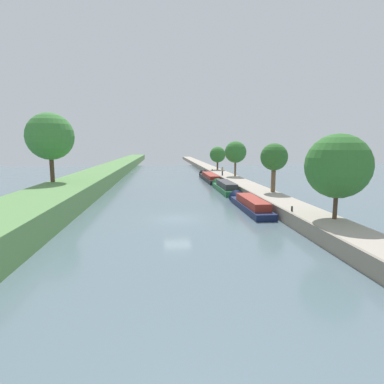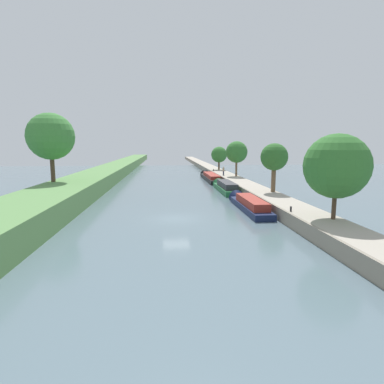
{
  "view_description": "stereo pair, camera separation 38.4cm",
  "coord_description": "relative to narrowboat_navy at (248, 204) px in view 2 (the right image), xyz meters",
  "views": [
    {
      "loc": [
        -1.43,
        -28.99,
        6.85
      ],
      "look_at": [
        2.39,
        10.24,
        1.0
      ],
      "focal_mm": 29.56,
      "sensor_mm": 36.0,
      "label": 1
    },
    {
      "loc": [
        -1.04,
        -29.02,
        6.85
      ],
      "look_at": [
        2.39,
        10.24,
        1.0
      ],
      "focal_mm": 29.56,
      "sensor_mm": 36.0,
      "label": 2
    }
  ],
  "objects": [
    {
      "name": "tree_rightbank_near",
      "position": [
        4.05,
        -9.95,
        4.71
      ],
      "size": [
        4.95,
        4.95,
        6.6
      ],
      "color": "#4C3828",
      "rests_on": "right_towpath"
    },
    {
      "name": "narrowboat_navy",
      "position": [
        0.0,
        0.0,
        0.0
      ],
      "size": [
        2.01,
        11.77,
        2.04
      ],
      "color": "#141E42",
      "rests_on": "ground_plane"
    },
    {
      "name": "tree_leftbank_downstream",
      "position": [
        -23.12,
        8.36,
        7.35
      ],
      "size": [
        5.81,
        5.81,
        8.59
      ],
      "color": "#4C3828",
      "rests_on": "left_grassy_bank"
    },
    {
      "name": "narrowboat_black",
      "position": [
        0.03,
        29.05,
        0.0
      ],
      "size": [
        2.2,
        16.77,
        2.09
      ],
      "color": "black",
      "rests_on": "ground_plane"
    },
    {
      "name": "left_grassy_bank",
      "position": [
        -20.73,
        -3.93,
        0.56
      ],
      "size": [
        6.4,
        260.0,
        2.25
      ],
      "color": "#5B894C",
      "rests_on": "ground_plane"
    },
    {
      "name": "right_towpath",
      "position": [
        3.28,
        -3.93,
        0.01
      ],
      "size": [
        3.39,
        260.0,
        1.15
      ],
      "color": "#A89E8E",
      "rests_on": "ground_plane"
    },
    {
      "name": "mooring_bollard_far",
      "position": [
        1.88,
        36.6,
        0.81
      ],
      "size": [
        0.16,
        0.16,
        0.45
      ],
      "color": "black",
      "rests_on": "right_towpath"
    },
    {
      "name": "tree_rightbank_midfar",
      "position": [
        4.32,
        24.84,
        5.02
      ],
      "size": [
        3.98,
        3.98,
        6.45
      ],
      "color": "brown",
      "rests_on": "right_towpath"
    },
    {
      "name": "narrowboat_green",
      "position": [
        0.07,
        13.55,
        0.06
      ],
      "size": [
        2.09,
        11.84,
        2.19
      ],
      "color": "#1E6033",
      "rests_on": "ground_plane"
    },
    {
      "name": "tree_rightbank_midnear",
      "position": [
        4.33,
        4.64,
        4.81
      ],
      "size": [
        3.31,
        3.31,
        5.95
      ],
      "color": "brown",
      "rests_on": "right_towpath"
    },
    {
      "name": "person_walking",
      "position": [
        2.23,
        26.52,
        1.46
      ],
      "size": [
        0.34,
        0.34,
        1.66
      ],
      "color": "#282D42",
      "rests_on": "right_towpath"
    },
    {
      "name": "ground_plane",
      "position": [
        -7.98,
        -3.93,
        -0.56
      ],
      "size": [
        160.0,
        160.0,
        0.0
      ],
      "primitive_type": "plane",
      "color": "slate"
    },
    {
      "name": "stone_quay",
      "position": [
        1.46,
        -3.93,
        0.04
      ],
      "size": [
        0.25,
        260.0,
        1.2
      ],
      "color": "gray",
      "rests_on": "ground_plane"
    },
    {
      "name": "tree_rightbank_far",
      "position": [
        3.76,
        40.43,
        4.1
      ],
      "size": [
        3.7,
        3.7,
        5.38
      ],
      "color": "brown",
      "rests_on": "right_towpath"
    },
    {
      "name": "mooring_bollard_near",
      "position": [
        1.88,
        -6.91,
        0.81
      ],
      "size": [
        0.16,
        0.16,
        0.45
      ],
      "color": "black",
      "rests_on": "right_towpath"
    }
  ]
}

